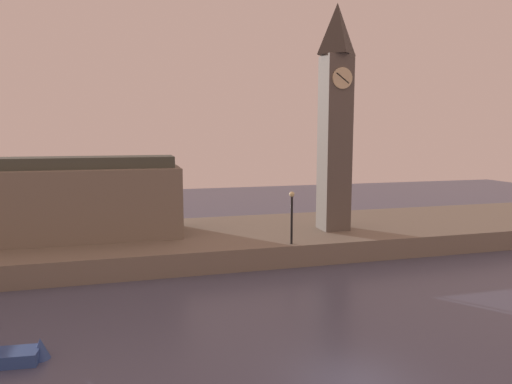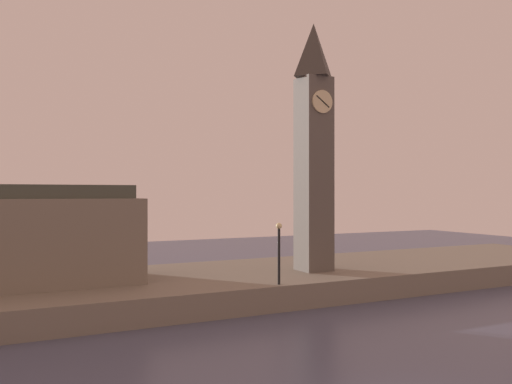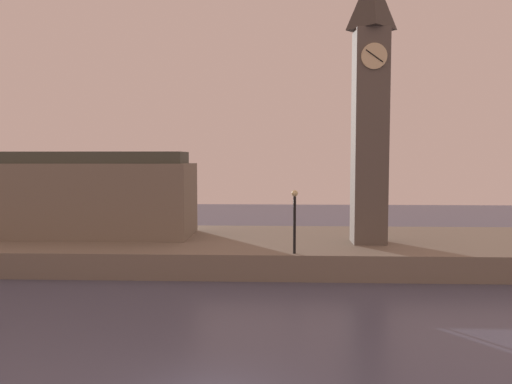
{
  "view_description": "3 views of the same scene",
  "coord_description": "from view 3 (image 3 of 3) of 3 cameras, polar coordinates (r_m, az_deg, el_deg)",
  "views": [
    {
      "loc": [
        -7.45,
        -13.85,
        8.94
      ],
      "look_at": [
        0.41,
        14.87,
        5.11
      ],
      "focal_mm": 31.94,
      "sensor_mm": 36.0,
      "label": 1
    },
    {
      "loc": [
        -11.59,
        -11.64,
        6.81
      ],
      "look_at": [
        1.77,
        15.47,
        6.89
      ],
      "focal_mm": 36.09,
      "sensor_mm": 36.0,
      "label": 2
    },
    {
      "loc": [
        1.86,
        -13.45,
        6.92
      ],
      "look_at": [
        0.7,
        14.14,
        5.01
      ],
      "focal_mm": 35.24,
      "sensor_mm": 36.0,
      "label": 3
    }
  ],
  "objects": [
    {
      "name": "far_embankment",
      "position": [
        34.07,
        -0.76,
        -6.48
      ],
      "size": [
        70.0,
        12.0,
        1.5
      ],
      "primitive_type": "cube",
      "color": "slate",
      "rests_on": "ground"
    },
    {
      "name": "parliament_hall",
      "position": [
        37.21,
        -20.87,
        -0.19
      ],
      "size": [
        16.62,
        5.33,
        9.24
      ],
      "color": "slate",
      "rests_on": "far_embankment"
    },
    {
      "name": "streetlamp",
      "position": [
        28.29,
        4.4,
        -2.46
      ],
      "size": [
        0.36,
        0.36,
        3.59
      ],
      "color": "black",
      "rests_on": "far_embankment"
    },
    {
      "name": "clock_tower",
      "position": [
        32.53,
        12.83,
        9.87
      ],
      "size": [
        2.24,
        2.29,
        17.05
      ],
      "color": "#5B544C",
      "rests_on": "far_embankment"
    }
  ]
}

